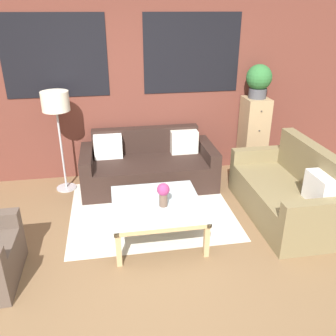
{
  "coord_description": "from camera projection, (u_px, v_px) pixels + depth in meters",
  "views": [
    {
      "loc": [
        -0.29,
        -2.77,
        2.41
      ],
      "look_at": [
        0.41,
        1.26,
        0.55
      ],
      "focal_mm": 38.0,
      "sensor_mm": 36.0,
      "label": 1
    }
  ],
  "objects": [
    {
      "name": "couch_dark",
      "position": [
        148.0,
        167.0,
        5.2
      ],
      "size": [
        1.9,
        0.88,
        0.78
      ],
      "color": "black",
      "rests_on": "ground_plane"
    },
    {
      "name": "flower_vase",
      "position": [
        163.0,
        193.0,
        3.82
      ],
      "size": [
        0.14,
        0.14,
        0.27
      ],
      "color": "brown",
      "rests_on": "coffee_table"
    },
    {
      "name": "drawer_cabinet",
      "position": [
        253.0,
        136.0,
        5.51
      ],
      "size": [
        0.36,
        0.42,
        1.18
      ],
      "color": "tan",
      "rests_on": "ground_plane"
    },
    {
      "name": "settee_vintage",
      "position": [
        287.0,
        194.0,
        4.38
      ],
      "size": [
        0.8,
        1.65,
        0.92
      ],
      "color": "olive",
      "rests_on": "ground_plane"
    },
    {
      "name": "rug",
      "position": [
        151.0,
        209.0,
        4.64
      ],
      "size": [
        2.05,
        1.79,
        0.0
      ],
      "color": "silver",
      "rests_on": "ground_plane"
    },
    {
      "name": "floor_lamp",
      "position": [
        56.0,
        107.0,
        4.67
      ],
      "size": [
        0.36,
        0.36,
        1.41
      ],
      "color": "#B2B2B7",
      "rests_on": "ground_plane"
    },
    {
      "name": "ground_plane",
      "position": [
        149.0,
        273.0,
        3.52
      ],
      "size": [
        16.0,
        16.0,
        0.0
      ],
      "primitive_type": "plane",
      "color": "brown"
    },
    {
      "name": "wall_back_brick",
      "position": [
        127.0,
        83.0,
        5.13
      ],
      "size": [
        8.4,
        0.09,
        2.8
      ],
      "color": "brown",
      "rests_on": "ground_plane"
    },
    {
      "name": "potted_plant",
      "position": [
        259.0,
        80.0,
        5.16
      ],
      "size": [
        0.37,
        0.37,
        0.49
      ],
      "color": "#47474C",
      "rests_on": "drawer_cabinet"
    },
    {
      "name": "coffee_table",
      "position": [
        157.0,
        207.0,
        3.96
      ],
      "size": [
        0.98,
        0.98,
        0.43
      ],
      "color": "silver",
      "rests_on": "ground_plane"
    }
  ]
}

